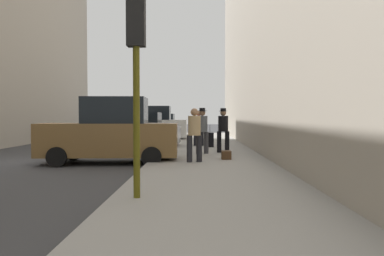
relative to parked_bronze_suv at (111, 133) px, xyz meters
name	(u,v)px	position (x,y,z in m)	size (l,w,h in m)	color
ground_plane	(33,163)	(-2.65, -0.11, -1.03)	(120.00, 120.00, 0.00)	#38383A
sidewalk	(209,162)	(3.35, -0.11, -0.96)	(4.00, 40.00, 0.15)	gray
parked_bronze_suv	(111,133)	(0.00, 0.00, 0.00)	(4.67, 2.20, 2.25)	brown
parked_gray_coupe	(138,132)	(0.00, 5.62, -0.18)	(4.25, 2.16, 1.79)	slate
parked_white_van	(152,125)	(0.00, 11.38, 0.00)	(4.61, 2.08, 2.25)	silver
parked_silver_sedan	(160,126)	(0.00, 16.72, -0.18)	(4.25, 2.16, 1.79)	#B7BABF
fire_hydrant	(174,139)	(1.80, 5.70, -0.54)	(0.42, 0.22, 0.70)	red
traffic_light	(136,52)	(1.85, -6.04, 1.73)	(0.32, 0.32, 3.60)	#514C0F
pedestrian_in_red_jacket	(199,126)	(3.01, 5.73, 0.07)	(0.50, 0.40, 1.71)	black
pedestrian_in_tan_coat	(194,132)	(2.85, -0.82, 0.07)	(0.53, 0.49, 1.71)	black
pedestrian_with_beanie	(202,128)	(3.14, 1.80, 0.10)	(0.53, 0.50, 1.78)	#333338
pedestrian_with_fedora	(223,128)	(3.98, 2.27, 0.10)	(0.52, 0.46, 1.78)	black
rolling_suitcase	(210,140)	(3.54, 5.04, -0.54)	(0.38, 0.57, 1.04)	black
duffel_bag	(226,155)	(3.93, 0.00, -0.74)	(0.32, 0.44, 0.28)	#472D19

